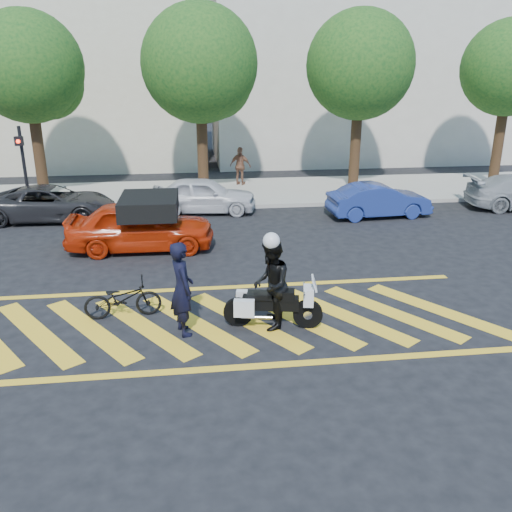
{
  "coord_description": "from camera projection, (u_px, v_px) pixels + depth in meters",
  "views": [
    {
      "loc": [
        -0.62,
        -10.6,
        5.33
      ],
      "look_at": [
        0.87,
        1.22,
        1.05
      ],
      "focal_mm": 38.0,
      "sensor_mm": 36.0,
      "label": 1
    }
  ],
  "objects": [
    {
      "name": "tree_far_right",
      "position": [
        511.0,
        72.0,
        22.91
      ],
      "size": [
        4.0,
        4.0,
        7.1
      ],
      "color": "black",
      "rests_on": "ground"
    },
    {
      "name": "officer_moto",
      "position": [
        271.0,
        285.0,
        11.25
      ],
      "size": [
        0.9,
        1.06,
        1.93
      ],
      "primitive_type": "imported",
      "rotation": [
        0.0,
        0.0,
        -1.77
      ],
      "color": "black",
      "rests_on": "ground"
    },
    {
      "name": "ground",
      "position": [
        223.0,
        322.0,
        11.77
      ],
      "size": [
        90.0,
        90.0,
        0.0
      ],
      "primitive_type": "plane",
      "color": "black",
      "rests_on": "ground"
    },
    {
      "name": "red_convertible",
      "position": [
        140.0,
        226.0,
        16.09
      ],
      "size": [
        4.35,
        1.81,
        1.47
      ],
      "primitive_type": "imported",
      "rotation": [
        0.0,
        0.0,
        1.55
      ],
      "color": "#BB2508",
      "rests_on": "ground"
    },
    {
      "name": "tree_left",
      "position": [
        32.0,
        71.0,
        20.6
      ],
      "size": [
        4.2,
        4.2,
        7.26
      ],
      "color": "black",
      "rests_on": "ground"
    },
    {
      "name": "police_motorcycle",
      "position": [
        271.0,
        305.0,
        11.41
      ],
      "size": [
        2.09,
        0.84,
        0.93
      ],
      "rotation": [
        0.0,
        0.0,
        -0.19
      ],
      "color": "black",
      "rests_on": "ground"
    },
    {
      "name": "parked_right",
      "position": [
        379.0,
        200.0,
        19.58
      ],
      "size": [
        3.77,
        1.57,
        1.21
      ],
      "primitive_type": "imported",
      "rotation": [
        0.0,
        0.0,
        1.65
      ],
      "color": "navy",
      "rests_on": "ground"
    },
    {
      "name": "parked_mid_left",
      "position": [
        51.0,
        203.0,
        19.18
      ],
      "size": [
        4.5,
        2.23,
        1.23
      ],
      "primitive_type": "imported",
      "rotation": [
        0.0,
        0.0,
        1.52
      ],
      "color": "black",
      "rests_on": "ground"
    },
    {
      "name": "tree_center",
      "position": [
        203.0,
        68.0,
        21.33
      ],
      "size": [
        4.6,
        4.6,
        7.56
      ],
      "color": "black",
      "rests_on": "ground"
    },
    {
      "name": "pedestrian_right",
      "position": [
        240.0,
        166.0,
        23.97
      ],
      "size": [
        1.05,
        0.8,
        1.67
      ],
      "primitive_type": "imported",
      "rotation": [
        0.0,
        0.0,
        2.67
      ],
      "color": "brown",
      "rests_on": "sidewalk"
    },
    {
      "name": "officer_bike",
      "position": [
        182.0,
        289.0,
        10.99
      ],
      "size": [
        0.67,
        0.83,
        1.99
      ],
      "primitive_type": "imported",
      "rotation": [
        0.0,
        0.0,
        1.87
      ],
      "color": "black",
      "rests_on": "ground"
    },
    {
      "name": "building_left",
      "position": [
        44.0,
        68.0,
        28.75
      ],
      "size": [
        16.0,
        8.0,
        10.0
      ],
      "primitive_type": "cube",
      "color": "beige",
      "rests_on": "ground"
    },
    {
      "name": "sidewalk",
      "position": [
        204.0,
        193.0,
        22.95
      ],
      "size": [
        60.0,
        5.0,
        0.15
      ],
      "primitive_type": "cube",
      "color": "#9E998E",
      "rests_on": "ground"
    },
    {
      "name": "crosswalk",
      "position": [
        222.0,
        322.0,
        11.76
      ],
      "size": [
        12.33,
        4.0,
        0.01
      ],
      "color": "yellow",
      "rests_on": "ground"
    },
    {
      "name": "tree_right",
      "position": [
        363.0,
        69.0,
        22.11
      ],
      "size": [
        4.4,
        4.4,
        7.41
      ],
      "color": "black",
      "rests_on": "ground"
    },
    {
      "name": "parked_mid_right",
      "position": [
        203.0,
        195.0,
        20.13
      ],
      "size": [
        4.04,
        2.02,
        1.32
      ],
      "primitive_type": "imported",
      "rotation": [
        0.0,
        0.0,
        1.45
      ],
      "color": "silver",
      "rests_on": "ground"
    },
    {
      "name": "signal_pole",
      "position": [
        23.0,
        163.0,
        19.45
      ],
      "size": [
        0.28,
        0.43,
        3.2
      ],
      "color": "black",
      "rests_on": "ground"
    },
    {
      "name": "building_right",
      "position": [
        355.0,
        59.0,
        30.58
      ],
      "size": [
        16.0,
        8.0,
        11.0
      ],
      "primitive_type": "cube",
      "color": "beige",
      "rests_on": "ground"
    },
    {
      "name": "bicycle",
      "position": [
        123.0,
        299.0,
        11.87
      ],
      "size": [
        1.71,
        0.74,
        0.87
      ],
      "primitive_type": "imported",
      "rotation": [
        0.0,
        0.0,
        1.67
      ],
      "color": "black",
      "rests_on": "ground"
    }
  ]
}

